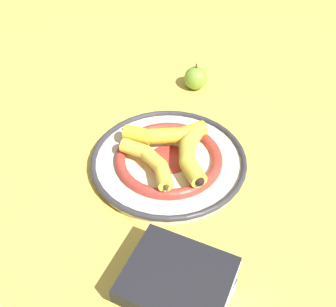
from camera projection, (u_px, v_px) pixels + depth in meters
ground_plane at (174, 167)px, 0.88m from camera, size 2.80×2.80×0.00m
decorative_bowl at (168, 160)px, 0.87m from camera, size 0.35×0.35×0.03m
banana_a at (164, 134)px, 0.89m from camera, size 0.17×0.13×0.04m
banana_b at (191, 152)px, 0.84m from camera, size 0.11×0.17×0.04m
banana_c at (151, 162)px, 0.82m from camera, size 0.17×0.09×0.03m
book_stack at (179, 285)px, 0.63m from camera, size 0.19×0.17×0.06m
apple at (196, 78)px, 1.09m from camera, size 0.06×0.06×0.08m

